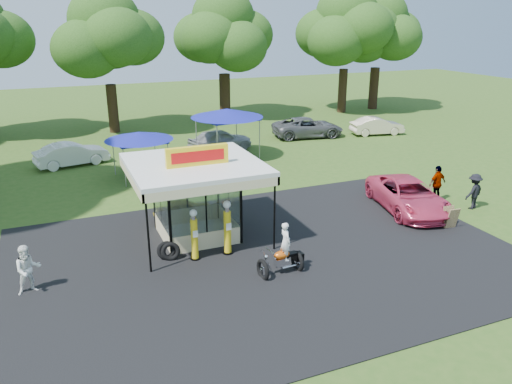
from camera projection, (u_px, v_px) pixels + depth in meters
ground at (288, 279)px, 18.33m from camera, size 120.00×120.00×0.00m
asphalt_apron at (266, 256)px, 20.06m from camera, size 20.00×14.00×0.04m
gas_station_kiosk at (196, 198)px, 21.36m from camera, size 5.40×5.40×4.18m
gas_pump_left at (194, 236)px, 19.46m from camera, size 0.40×0.40×2.14m
gas_pump_right at (227, 229)px, 19.92m from camera, size 0.43×0.43×2.31m
motorcycle at (284, 253)px, 18.52m from camera, size 1.81×0.96×2.11m
spare_tires at (168, 251)px, 19.69m from camera, size 0.93×0.60×0.78m
a_frame_sign at (451, 218)px, 22.58m from camera, size 0.58×0.54×1.01m
kiosk_car at (184, 209)px, 23.71m from camera, size 2.82×1.13×0.96m
pink_sedan at (408, 195)px, 24.63m from camera, size 3.71×5.98×1.54m
spectator_west at (28, 269)px, 17.16m from camera, size 0.99×0.83×1.79m
spectator_east_a at (474, 191)px, 24.81m from camera, size 1.30×0.93×1.81m
spectator_east_b at (437, 183)px, 25.82m from camera, size 1.17×0.60×1.91m
bg_car_a at (72, 154)px, 32.10m from camera, size 4.80×2.55×1.50m
bg_car_c at (220, 140)px, 35.58m from camera, size 4.98×2.90×1.59m
bg_car_d at (308, 127)px, 39.76m from camera, size 5.96×3.41×1.57m
bg_car_e at (377, 126)px, 40.60m from camera, size 4.49×2.26×1.41m
tent_west at (139, 136)px, 29.11m from camera, size 3.99×3.99×2.79m
tent_east at (227, 113)px, 33.10m from camera, size 4.82×4.82×3.37m
oak_far_c at (107, 44)px, 39.42m from camera, size 9.42×9.42×11.10m
oak_far_d at (224, 38)px, 45.33m from camera, size 9.56×9.56×11.38m
oak_far_e at (346, 34)px, 47.95m from camera, size 9.94×9.94×11.83m
oak_far_f at (378, 36)px, 49.97m from camera, size 9.47×9.47×11.41m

